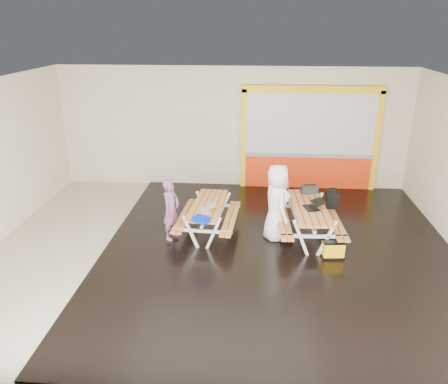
# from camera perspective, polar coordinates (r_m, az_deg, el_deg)

# --- Properties ---
(room) EXTENTS (10.02, 8.02, 3.52)m
(room) POSITION_cam_1_polar(r_m,az_deg,el_deg) (8.90, -0.45, 2.39)
(room) COLOR beige
(room) RESTS_ON ground
(deck) EXTENTS (7.50, 7.98, 0.05)m
(deck) POSITION_cam_1_polar(r_m,az_deg,el_deg) (9.59, 7.11, -7.62)
(deck) COLOR black
(deck) RESTS_ON room
(kiosk) EXTENTS (3.88, 0.16, 3.00)m
(kiosk) POSITION_cam_1_polar(r_m,az_deg,el_deg) (12.81, 11.01, 6.50)
(kiosk) COLOR #F73B10
(kiosk) RESTS_ON room
(picnic_table_left) EXTENTS (1.42, 1.99, 0.76)m
(picnic_table_left) POSITION_cam_1_polar(r_m,az_deg,el_deg) (10.01, -2.10, -2.55)
(picnic_table_left) COLOR #D3843A
(picnic_table_left) RESTS_ON deck
(picnic_table_right) EXTENTS (1.50, 2.13, 0.83)m
(picnic_table_right) POSITION_cam_1_polar(r_m,az_deg,el_deg) (9.95, 10.95, -2.85)
(picnic_table_right) COLOR #D3843A
(picnic_table_right) RESTS_ON deck
(person_left) EXTENTS (0.48, 0.59, 1.39)m
(person_left) POSITION_cam_1_polar(r_m,az_deg,el_deg) (9.66, -6.91, -2.24)
(person_left) COLOR #744B6F
(person_left) RESTS_ON deck
(person_right) EXTENTS (0.79, 0.99, 1.78)m
(person_right) POSITION_cam_1_polar(r_m,az_deg,el_deg) (9.81, 6.87, -1.44)
(person_right) COLOR white
(person_right) RESTS_ON deck
(laptop_left) EXTENTS (0.39, 0.37, 0.14)m
(laptop_left) POSITION_cam_1_polar(r_m,az_deg,el_deg) (9.61, -2.15, -2.14)
(laptop_left) COLOR silver
(laptop_left) RESTS_ON picnic_table_left
(laptop_right) EXTENTS (0.52, 0.48, 0.18)m
(laptop_right) POSITION_cam_1_polar(r_m,az_deg,el_deg) (9.77, 11.59, -1.75)
(laptop_right) COLOR black
(laptop_right) RESTS_ON picnic_table_right
(blue_pouch) EXTENTS (0.40, 0.35, 0.10)m
(blue_pouch) POSITION_cam_1_polar(r_m,az_deg,el_deg) (9.10, -2.99, -3.56)
(blue_pouch) COLOR #0028C0
(blue_pouch) RESTS_ON picnic_table_left
(toolbox) EXTENTS (0.41, 0.26, 0.22)m
(toolbox) POSITION_cam_1_polar(r_m,az_deg,el_deg) (10.60, 11.04, 0.32)
(toolbox) COLOR black
(toolbox) RESTS_ON picnic_table_right
(backpack) EXTENTS (0.29, 0.19, 0.48)m
(backpack) POSITION_cam_1_polar(r_m,az_deg,el_deg) (10.60, 13.94, -0.85)
(backpack) COLOR black
(backpack) RESTS_ON picnic_table_right
(dark_case) EXTENTS (0.47, 0.39, 0.16)m
(dark_case) POSITION_cam_1_polar(r_m,az_deg,el_deg) (10.04, 7.57, -5.56)
(dark_case) COLOR black
(dark_case) RESTS_ON deck
(fluke_bag) EXTENTS (0.47, 0.33, 0.38)m
(fluke_bag) POSITION_cam_1_polar(r_m,az_deg,el_deg) (9.43, 13.99, -7.20)
(fluke_bag) COLOR black
(fluke_bag) RESTS_ON deck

